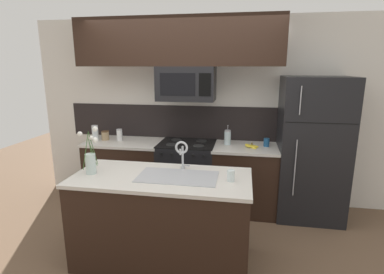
# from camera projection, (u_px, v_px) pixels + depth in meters

# --- Properties ---
(ground_plane) EXTENTS (10.00, 10.00, 0.00)m
(ground_plane) POSITION_uv_depth(u_px,v_px,m) (173.00, 240.00, 3.43)
(ground_plane) COLOR brown
(rear_partition) EXTENTS (5.20, 0.10, 2.60)m
(rear_partition) POSITION_uv_depth(u_px,v_px,m) (212.00, 112.00, 4.31)
(rear_partition) COLOR silver
(rear_partition) RESTS_ON ground
(splash_band) EXTENTS (3.67, 0.01, 0.48)m
(splash_band) POSITION_uv_depth(u_px,v_px,m) (191.00, 122.00, 4.34)
(splash_band) COLOR black
(splash_band) RESTS_ON rear_partition
(back_counter_left) EXTENTS (1.07, 0.65, 0.91)m
(back_counter_left) POSITION_uv_depth(u_px,v_px,m) (126.00, 171.00, 4.34)
(back_counter_left) COLOR black
(back_counter_left) RESTS_ON ground
(back_counter_right) EXTENTS (0.86, 0.65, 0.91)m
(back_counter_right) POSITION_uv_depth(u_px,v_px,m) (245.00, 179.00, 4.05)
(back_counter_right) COLOR black
(back_counter_right) RESTS_ON ground
(stove_range) EXTENTS (0.76, 0.64, 0.93)m
(stove_range) POSITION_uv_depth(u_px,v_px,m) (187.00, 175.00, 4.19)
(stove_range) COLOR black
(stove_range) RESTS_ON ground
(microwave) EXTENTS (0.74, 0.40, 0.43)m
(microwave) POSITION_uv_depth(u_px,v_px,m) (186.00, 84.00, 3.88)
(microwave) COLOR black
(upper_cabinet_band) EXTENTS (2.63, 0.34, 0.60)m
(upper_cabinet_band) POSITION_uv_depth(u_px,v_px,m) (177.00, 42.00, 3.75)
(upper_cabinet_band) COLOR black
(refrigerator) EXTENTS (0.82, 0.74, 1.82)m
(refrigerator) POSITION_uv_depth(u_px,v_px,m) (311.00, 149.00, 3.83)
(refrigerator) COLOR black
(refrigerator) RESTS_ON ground
(storage_jar_tall) EXTENTS (0.09, 0.09, 0.22)m
(storage_jar_tall) POSITION_uv_depth(u_px,v_px,m) (95.00, 133.00, 4.25)
(storage_jar_tall) COLOR silver
(storage_jar_tall) RESTS_ON back_counter_left
(storage_jar_medium) EXTENTS (0.11, 0.11, 0.13)m
(storage_jar_medium) POSITION_uv_depth(u_px,v_px,m) (105.00, 135.00, 4.29)
(storage_jar_medium) COLOR #997F5B
(storage_jar_medium) RESTS_ON back_counter_left
(storage_jar_short) EXTENTS (0.08, 0.08, 0.17)m
(storage_jar_short) POSITION_uv_depth(u_px,v_px,m) (120.00, 135.00, 4.24)
(storage_jar_short) COLOR silver
(storage_jar_short) RESTS_ON back_counter_left
(banana_bunch) EXTENTS (0.19, 0.13, 0.08)m
(banana_bunch) POSITION_uv_depth(u_px,v_px,m) (252.00, 146.00, 3.87)
(banana_bunch) COLOR yellow
(banana_bunch) RESTS_ON back_counter_right
(french_press) EXTENTS (0.09, 0.09, 0.27)m
(french_press) POSITION_uv_depth(u_px,v_px,m) (228.00, 137.00, 4.03)
(french_press) COLOR silver
(french_press) RESTS_ON back_counter_right
(coffee_tin) EXTENTS (0.08, 0.08, 0.11)m
(coffee_tin) POSITION_uv_depth(u_px,v_px,m) (266.00, 142.00, 3.94)
(coffee_tin) COLOR #1E5184
(coffee_tin) RESTS_ON back_counter_right
(island_counter) EXTENTS (1.72, 0.78, 0.91)m
(island_counter) POSITION_uv_depth(u_px,v_px,m) (162.00, 219.00, 2.99)
(island_counter) COLOR black
(island_counter) RESTS_ON ground
(kitchen_sink) EXTENTS (0.76, 0.41, 0.16)m
(kitchen_sink) POSITION_uv_depth(u_px,v_px,m) (178.00, 184.00, 2.88)
(kitchen_sink) COLOR #ADAFB5
(kitchen_sink) RESTS_ON island_counter
(sink_faucet) EXTENTS (0.14, 0.14, 0.31)m
(sink_faucet) POSITION_uv_depth(u_px,v_px,m) (182.00, 151.00, 3.01)
(sink_faucet) COLOR #B7BABF
(sink_faucet) RESTS_ON island_counter
(drinking_glass) EXTENTS (0.07, 0.07, 0.11)m
(drinking_glass) POSITION_uv_depth(u_px,v_px,m) (231.00, 176.00, 2.75)
(drinking_glass) COLOR silver
(drinking_glass) RESTS_ON island_counter
(flower_vase) EXTENTS (0.12, 0.23, 0.46)m
(flower_vase) POSITION_uv_depth(u_px,v_px,m) (91.00, 160.00, 2.93)
(flower_vase) COLOR silver
(flower_vase) RESTS_ON island_counter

